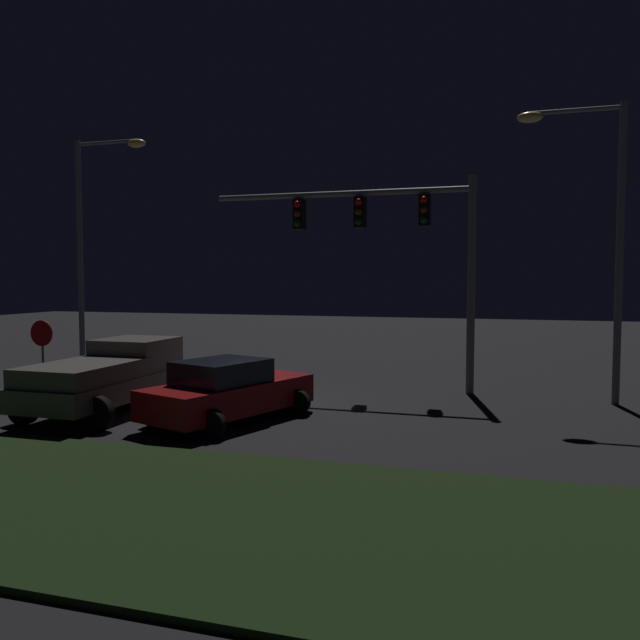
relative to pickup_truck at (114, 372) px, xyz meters
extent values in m
plane|color=black|center=(3.18, 2.27, -1.00)|extent=(80.00, 80.00, 0.00)
cube|color=black|center=(3.18, -6.05, -0.95)|extent=(25.90, 5.64, 0.10)
cube|color=#514C47|center=(0.00, -0.17, -0.32)|extent=(2.01, 5.40, 0.55)
cube|color=#514C47|center=(0.00, 1.01, 0.38)|extent=(1.84, 1.90, 0.85)
cube|color=black|center=(0.00, 1.01, 0.50)|extent=(1.76, 1.52, 0.51)
cube|color=#514C47|center=(0.00, -1.25, 0.18)|extent=(1.93, 3.03, 0.45)
cylinder|color=black|center=(-1.03, 1.77, -0.60)|extent=(0.80, 0.22, 0.80)
cylinder|color=black|center=(1.03, 1.77, -0.60)|extent=(0.80, 0.22, 0.80)
cylinder|color=black|center=(-1.03, -2.11, -0.60)|extent=(0.80, 0.22, 0.80)
cylinder|color=black|center=(1.03, -2.12, -0.60)|extent=(0.80, 0.22, 0.80)
cube|color=maroon|center=(3.43, -0.29, -0.39)|extent=(3.14, 4.75, 0.70)
cube|color=black|center=(3.35, -0.53, 0.24)|extent=(2.17, 2.41, 0.55)
cylinder|color=black|center=(3.05, 1.42, -0.68)|extent=(0.64, 0.22, 0.64)
cylinder|color=black|center=(4.79, 0.82, -0.68)|extent=(0.64, 0.22, 0.64)
cylinder|color=black|center=(2.07, -1.41, -0.68)|extent=(0.64, 0.22, 0.64)
cylinder|color=black|center=(3.81, -2.01, -0.68)|extent=(0.64, 0.22, 0.64)
cylinder|color=slate|center=(8.72, 5.26, 2.25)|extent=(0.24, 0.24, 6.50)
cylinder|color=slate|center=(4.62, 5.26, 5.10)|extent=(8.20, 0.18, 0.18)
cube|color=black|center=(7.32, 5.26, 4.50)|extent=(0.32, 0.44, 0.95)
sphere|color=red|center=(7.32, 5.03, 4.80)|extent=(0.22, 0.22, 0.22)
sphere|color=#59380A|center=(7.32, 5.03, 4.50)|extent=(0.22, 0.22, 0.22)
sphere|color=#0C4719|center=(7.32, 5.03, 4.20)|extent=(0.22, 0.22, 0.22)
cube|color=black|center=(5.32, 5.26, 4.50)|extent=(0.32, 0.44, 0.95)
sphere|color=red|center=(5.32, 5.03, 4.80)|extent=(0.22, 0.22, 0.22)
sphere|color=#59380A|center=(5.32, 5.03, 4.50)|extent=(0.22, 0.22, 0.22)
sphere|color=#0C4719|center=(5.32, 5.03, 4.20)|extent=(0.22, 0.22, 0.22)
cube|color=black|center=(3.32, 5.26, 4.50)|extent=(0.32, 0.44, 0.95)
sphere|color=red|center=(3.32, 5.03, 4.80)|extent=(0.22, 0.22, 0.22)
sphere|color=#59380A|center=(3.32, 5.03, 4.50)|extent=(0.22, 0.22, 0.22)
sphere|color=#0C4719|center=(3.32, 5.03, 4.20)|extent=(0.22, 0.22, 0.22)
cylinder|color=slate|center=(-5.41, 5.76, 3.24)|extent=(0.20, 0.20, 8.48)
cylinder|color=slate|center=(-4.17, 5.76, 7.33)|extent=(2.47, 0.12, 0.12)
ellipsoid|color=#F9CC72|center=(-2.93, 5.76, 7.23)|extent=(0.70, 0.44, 0.30)
cylinder|color=slate|center=(12.66, 4.69, 3.08)|extent=(0.20, 0.20, 8.16)
cylinder|color=slate|center=(11.47, 4.69, 7.01)|extent=(2.38, 0.12, 0.12)
ellipsoid|color=#F9CC72|center=(10.28, 4.69, 6.91)|extent=(0.70, 0.44, 0.30)
cylinder|color=slate|center=(-3.25, 1.17, 0.10)|extent=(0.07, 0.07, 2.20)
cylinder|color=#B20C0F|center=(-3.25, 1.14, 0.85)|extent=(0.76, 0.03, 0.76)
camera|label=1|loc=(10.07, -14.34, 2.44)|focal=36.08mm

